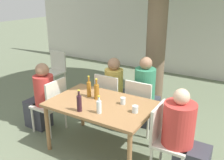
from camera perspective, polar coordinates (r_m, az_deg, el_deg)
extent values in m
plane|color=#667056|center=(3.91, -2.33, -15.33)|extent=(30.00, 30.00, 0.00)
cube|color=beige|center=(7.04, 16.37, 12.19)|extent=(10.00, 0.08, 2.80)
cylinder|color=brown|center=(4.83, 9.99, 7.56)|extent=(0.37, 0.37, 2.49)
cube|color=#996B42|center=(3.53, -2.50, -5.55)|extent=(1.45, 0.95, 0.04)
cylinder|color=#996B42|center=(3.81, -14.50, -10.61)|extent=(0.06, 0.06, 0.71)
cylinder|color=#996B42|center=(3.14, 4.00, -17.33)|extent=(0.06, 0.06, 0.71)
cylinder|color=#996B42|center=(4.35, -6.84, -6.05)|extent=(0.06, 0.06, 0.71)
cylinder|color=#996B42|center=(3.78, 9.81, -10.55)|extent=(0.06, 0.06, 0.71)
cube|color=beige|center=(4.26, -14.38, -5.63)|extent=(0.44, 0.44, 0.04)
cube|color=beige|center=(4.04, -12.64, -3.19)|extent=(0.04, 0.44, 0.45)
cylinder|color=beige|center=(4.61, -14.17, -6.90)|extent=(0.04, 0.04, 0.44)
cylinder|color=beige|center=(4.38, -17.65, -8.73)|extent=(0.04, 0.04, 0.44)
cylinder|color=beige|center=(4.37, -10.56, -8.15)|extent=(0.04, 0.04, 0.44)
cylinder|color=beige|center=(4.13, -14.04, -10.19)|extent=(0.04, 0.04, 0.44)
cube|color=beige|center=(3.29, 13.53, -13.77)|extent=(0.44, 0.44, 0.04)
cube|color=beige|center=(3.21, 10.45, -9.31)|extent=(0.04, 0.44, 0.45)
cylinder|color=beige|center=(3.54, 17.23, -16.14)|extent=(0.04, 0.04, 0.44)
cylinder|color=beige|center=(3.62, 11.22, -14.71)|extent=(0.04, 0.04, 0.44)
cube|color=beige|center=(4.40, 0.03, -4.13)|extent=(0.44, 0.44, 0.04)
cube|color=beige|center=(4.15, -1.38, -2.03)|extent=(0.44, 0.04, 0.45)
cylinder|color=beige|center=(4.57, 3.32, -6.51)|extent=(0.04, 0.04, 0.44)
cylinder|color=beige|center=(4.74, -0.78, -5.48)|extent=(0.04, 0.04, 0.44)
cylinder|color=beige|center=(4.27, 0.93, -8.48)|extent=(0.04, 0.04, 0.44)
cylinder|color=beige|center=(4.45, -3.35, -7.28)|extent=(0.04, 0.04, 0.44)
cube|color=beige|center=(4.16, 6.97, -5.77)|extent=(0.44, 0.44, 0.04)
cube|color=beige|center=(3.89, 5.91, -3.66)|extent=(0.44, 0.04, 0.45)
cylinder|color=beige|center=(4.37, 10.17, -8.16)|extent=(0.04, 0.04, 0.44)
cylinder|color=beige|center=(4.49, 5.61, -7.08)|extent=(0.04, 0.04, 0.44)
cylinder|color=beige|center=(4.05, 8.20, -10.39)|extent=(0.04, 0.04, 0.44)
cylinder|color=beige|center=(4.19, 3.36, -9.14)|extent=(0.04, 0.04, 0.44)
cube|color=beige|center=(5.89, -13.35, 1.65)|extent=(0.44, 0.44, 0.04)
cube|color=beige|center=(5.96, -12.22, 4.40)|extent=(0.44, 0.04, 0.45)
cylinder|color=beige|center=(5.97, -15.74, -0.74)|extent=(0.04, 0.04, 0.44)
cylinder|color=beige|center=(5.72, -13.08, -1.44)|extent=(0.04, 0.04, 0.44)
cylinder|color=beige|center=(6.22, -13.25, 0.32)|extent=(0.04, 0.04, 0.44)
cylinder|color=beige|center=(5.98, -10.60, -0.31)|extent=(0.04, 0.04, 0.44)
cube|color=#383842|center=(4.53, -16.50, -7.36)|extent=(0.40, 0.29, 0.48)
cylinder|color=#C63833|center=(4.20, -15.26, -2.20)|extent=(0.32, 0.32, 0.49)
sphere|color=#936B51|center=(4.09, -15.70, 2.24)|extent=(0.22, 0.22, 0.22)
cylinder|color=#C63833|center=(3.13, 15.01, -9.65)|extent=(0.39, 0.39, 0.54)
sphere|color=beige|center=(2.97, 15.62, -3.70)|extent=(0.19, 0.19, 0.19)
cube|color=#383842|center=(4.70, 1.65, -5.47)|extent=(0.29, 0.40, 0.48)
cylinder|color=gold|center=(4.35, 0.43, -0.67)|extent=(0.32, 0.32, 0.49)
sphere|color=#936B51|center=(4.24, 0.45, 3.67)|extent=(0.22, 0.22, 0.22)
cube|color=#383842|center=(4.48, 8.22, -7.05)|extent=(0.30, 0.40, 0.48)
cylinder|color=#337F5B|center=(4.09, 7.50, -1.44)|extent=(0.34, 0.34, 0.60)
sphere|color=#936B51|center=(3.96, 7.75, 3.82)|extent=(0.20, 0.20, 0.20)
cylinder|color=#331923|center=(3.28, -7.49, -5.38)|extent=(0.07, 0.07, 0.21)
cylinder|color=#331923|center=(3.22, -7.60, -3.07)|extent=(0.03, 0.03, 0.07)
cylinder|color=gold|center=(3.21, -7.64, -2.36)|extent=(0.03, 0.03, 0.01)
cylinder|color=silver|center=(3.21, -2.98, -6.21)|extent=(0.06, 0.06, 0.17)
cylinder|color=silver|center=(3.17, -3.02, -4.36)|extent=(0.03, 0.03, 0.06)
cylinder|color=gold|center=(3.15, -3.03, -3.77)|extent=(0.03, 0.03, 0.01)
cylinder|color=#9E661E|center=(3.71, -5.29, -2.10)|extent=(0.06, 0.06, 0.23)
cylinder|color=#9E661E|center=(3.65, -5.37, 0.15)|extent=(0.03, 0.03, 0.08)
cylinder|color=gold|center=(3.64, -5.39, 0.84)|extent=(0.03, 0.03, 0.01)
cylinder|color=#9E661E|center=(3.62, -3.54, -2.69)|extent=(0.07, 0.07, 0.22)
cylinder|color=#9E661E|center=(3.56, -3.59, -0.48)|extent=(0.03, 0.03, 0.08)
cylinder|color=gold|center=(3.55, -3.61, 0.20)|extent=(0.03, 0.03, 0.01)
cylinder|color=silver|center=(3.26, 5.31, -6.65)|extent=(0.08, 0.08, 0.09)
cylinder|color=silver|center=(3.47, 2.52, -4.78)|extent=(0.07, 0.07, 0.10)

